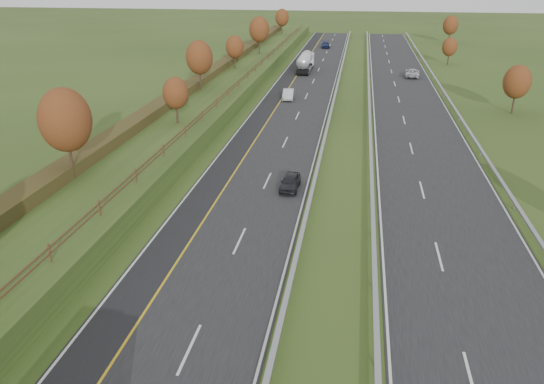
{
  "coord_description": "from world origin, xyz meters",
  "views": [
    {
      "loc": [
        9.02,
        -10.16,
        18.19
      ],
      "look_at": [
        2.94,
        27.3,
        2.2
      ],
      "focal_mm": 35.0,
      "sensor_mm": 36.0,
      "label": 1
    }
  ],
  "objects_px": {
    "car_dark_near": "(290,182)",
    "car_oncoming": "(412,73)",
    "road_tanker": "(305,61)",
    "car_small_far": "(326,45)",
    "car_silver_mid": "(288,94)"
  },
  "relations": [
    {
      "from": "car_dark_near",
      "to": "car_oncoming",
      "type": "xyz_separation_m",
      "value": [
        15.07,
        56.56,
        0.08
      ]
    },
    {
      "from": "car_small_far",
      "to": "car_dark_near",
      "type": "bearing_deg",
      "value": -92.95
    },
    {
      "from": "car_silver_mid",
      "to": "car_small_far",
      "type": "distance_m",
      "value": 57.92
    },
    {
      "from": "car_oncoming",
      "to": "car_small_far",
      "type": "bearing_deg",
      "value": -58.48
    },
    {
      "from": "road_tanker",
      "to": "car_small_far",
      "type": "xyz_separation_m",
      "value": [
        1.64,
        33.43,
        -1.11
      ]
    },
    {
      "from": "car_dark_near",
      "to": "car_small_far",
      "type": "xyz_separation_m",
      "value": [
        -3.19,
        93.16,
        0.05
      ]
    },
    {
      "from": "car_silver_mid",
      "to": "car_oncoming",
      "type": "distance_m",
      "value": 29.18
    },
    {
      "from": "car_small_far",
      "to": "car_oncoming",
      "type": "xyz_separation_m",
      "value": [
        18.26,
        -36.6,
        0.03
      ]
    },
    {
      "from": "car_silver_mid",
      "to": "car_small_far",
      "type": "xyz_separation_m",
      "value": [
        1.69,
        57.9,
        -0.03
      ]
    },
    {
      "from": "road_tanker",
      "to": "car_small_far",
      "type": "distance_m",
      "value": 33.49
    },
    {
      "from": "road_tanker",
      "to": "car_oncoming",
      "type": "distance_m",
      "value": 20.18
    },
    {
      "from": "road_tanker",
      "to": "car_small_far",
      "type": "height_order",
      "value": "road_tanker"
    },
    {
      "from": "car_silver_mid",
      "to": "car_oncoming",
      "type": "bearing_deg",
      "value": 42.24
    },
    {
      "from": "car_dark_near",
      "to": "car_small_far",
      "type": "distance_m",
      "value": 93.21
    },
    {
      "from": "car_dark_near",
      "to": "road_tanker",
      "type": "bearing_deg",
      "value": 96.65
    }
  ]
}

